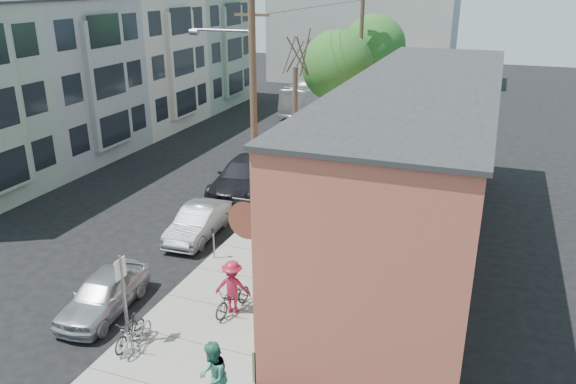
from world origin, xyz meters
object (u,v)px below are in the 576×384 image
(car_3, at_px, (285,148))
(car_2, at_px, (244,176))
(tree_bare, at_px, (295,133))
(bus, at_px, (314,94))
(tree_leafy_mid, at_px, (337,66))
(cyclist, at_px, (233,287))
(utility_pole_near, at_px, (252,103))
(sign_post, at_px, (123,291))
(tree_leafy_far, at_px, (374,47))
(car_0, at_px, (103,294))
(patio_chair_a, at_px, (287,305))
(parked_bike_a, at_px, (130,332))
(car_4, at_px, (315,129))
(patio_chair_b, at_px, (277,312))
(patron_green, at_px, (213,377))
(car_1, at_px, (198,222))
(parking_meter_near, at_px, (213,238))
(parking_meter_far, at_px, (280,180))
(patron_grey, at_px, (288,262))
(parked_bike_b, at_px, (138,335))

(car_3, bearing_deg, car_2, -89.04)
(tree_bare, distance_m, bus, 19.57)
(tree_leafy_mid, relative_size, cyclist, 4.10)
(utility_pole_near, distance_m, tree_bare, 4.53)
(sign_post, distance_m, car_2, 12.85)
(tree_leafy_far, relative_size, car_0, 1.97)
(patio_chair_a, bearing_deg, utility_pole_near, 101.42)
(tree_leafy_mid, height_order, parked_bike_a, tree_leafy_mid)
(tree_leafy_mid, distance_m, patio_chair_a, 18.21)
(sign_post, relative_size, car_2, 0.48)
(tree_bare, relative_size, car_4, 1.53)
(patio_chair_b, height_order, cyclist, cyclist)
(tree_bare, relative_size, tree_leafy_far, 0.81)
(sign_post, distance_m, patron_green, 3.98)
(cyclist, height_order, bus, bus)
(patio_chair_b, relative_size, patron_green, 0.47)
(patio_chair_b, height_order, car_1, car_1)
(tree_bare, bearing_deg, parked_bike_a, -91.32)
(car_1, bearing_deg, tree_bare, 66.02)
(tree_leafy_mid, xyz_separation_m, car_0, (-2.26, -18.77, -4.70))
(parking_meter_near, height_order, car_0, parking_meter_near)
(parking_meter_far, xyz_separation_m, car_4, (-1.76, 11.01, -0.32))
(tree_leafy_mid, height_order, patron_green, tree_leafy_mid)
(tree_leafy_mid, distance_m, patron_grey, 16.07)
(tree_leafy_mid, height_order, bus, tree_leafy_mid)
(car_3, bearing_deg, parking_meter_far, -70.82)
(parking_meter_far, xyz_separation_m, patio_chair_a, (3.95, -9.65, -0.39))
(parking_meter_near, height_order, parked_bike_b, parking_meter_near)
(sign_post, xyz_separation_m, bus, (-4.68, 31.77, -0.55))
(sign_post, bearing_deg, car_3, 96.54)
(parking_meter_far, bearing_deg, patio_chair_b, -69.39)
(tree_bare, height_order, patio_chair_a, tree_bare)
(car_2, bearing_deg, utility_pole_near, -63.55)
(car_2, bearing_deg, parking_meter_far, -10.09)
(patio_chair_b, bearing_deg, parking_meter_near, 140.39)
(cyclist, relative_size, parked_bike_b, 1.15)
(tree_bare, height_order, parked_bike_a, tree_bare)
(sign_post, height_order, parked_bike_a, sign_post)
(car_3, bearing_deg, sign_post, -82.74)
(tree_bare, distance_m, patron_grey, 8.90)
(parked_bike_a, bearing_deg, patron_green, -24.01)
(parking_meter_near, xyz_separation_m, parked_bike_b, (0.50, -5.63, -0.43))
(tree_leafy_far, xyz_separation_m, parked_bike_a, (-0.30, -29.78, -4.84))
(sign_post, xyz_separation_m, tree_leafy_far, (0.45, 29.67, 3.61))
(patio_chair_b, bearing_deg, tree_leafy_mid, 101.11)
(patio_chair_a, bearing_deg, car_3, 90.87)
(sign_post, bearing_deg, parking_meter_near, 91.04)
(parking_meter_far, xyz_separation_m, parked_bike_b, (0.50, -12.53, -0.43))
(utility_pole_near, relative_size, patron_grey, 6.24)
(patron_grey, bearing_deg, tree_bare, -154.18)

